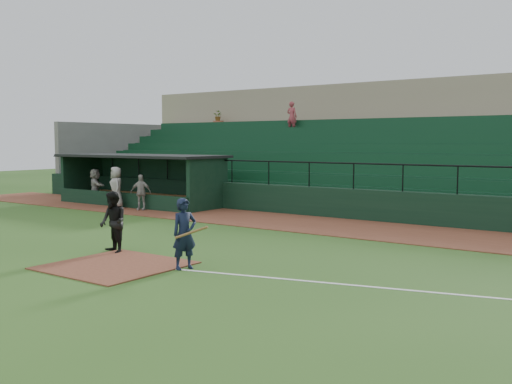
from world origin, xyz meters
The scene contains 11 objects.
ground centered at (0.00, 0.00, 0.00)m, with size 90.00×90.00×0.00m, color #2D541B.
warning_track centered at (0.00, 8.00, 0.01)m, with size 40.00×4.00×0.03m, color brown.
home_plate_dirt centered at (0.00, -1.00, 0.01)m, with size 3.00×3.00×0.03m, color brown.
foul_line centered at (8.00, 1.20, 0.01)m, with size 18.00×0.09×0.01m, color white.
stadium_structure centered at (0.00, 16.46, 2.30)m, with size 38.00×13.08×6.40m.
dugout centered at (-9.75, 9.56, 1.33)m, with size 8.90×3.20×2.42m.
batter_at_plate centered at (1.62, -0.27, 0.86)m, with size 1.10×0.73×1.71m.
umpire centered at (-1.35, 0.12, 0.85)m, with size 0.83×0.64×1.70m, color black.
dugout_player_a centered at (-7.95, 7.42, 0.82)m, with size 0.92×0.38×1.57m, color #ACA6A1.
dugout_player_b centered at (-9.41, 7.30, 0.97)m, with size 0.92×0.60×1.88m, color #AAA39F.
dugout_player_c centered at (-11.80, 8.07, 0.88)m, with size 1.58×0.50×1.70m, color #ABA6A0.
Camera 1 is at (10.93, -10.48, 3.06)m, focal length 40.72 mm.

